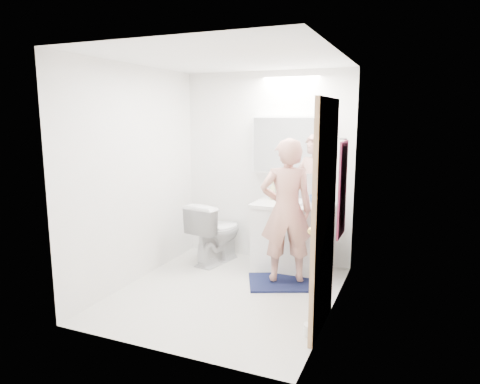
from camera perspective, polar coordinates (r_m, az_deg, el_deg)
The scene contains 23 objects.
floor at distance 4.68m, azimuth -1.79°, elevation -13.22°, with size 2.50×2.50×0.00m, color silver.
ceiling at distance 4.34m, azimuth -1.98°, elevation 17.34°, with size 2.50×2.50×0.00m, color white.
wall_back at distance 5.50m, azimuth 3.56°, elevation 3.26°, with size 2.50×2.50×0.00m, color white.
wall_front at distance 3.27m, azimuth -11.03°, elevation -1.60°, with size 2.50×2.50×0.00m, color white.
wall_left at distance 4.91m, azimuth -13.65°, elevation 2.16°, with size 2.50×2.50×0.00m, color white.
wall_right at distance 4.02m, azimuth 12.51°, elevation 0.51°, with size 2.50×2.50×0.00m, color white.
vanity_cabinet at distance 5.26m, azimuth 7.02°, elevation -6.12°, with size 0.90×0.55×0.78m, color silver.
countertop at distance 5.17m, azimuth 7.12°, elevation -1.74°, with size 0.95×0.58×0.04m, color silver.
sink_basin at distance 5.19m, azimuth 7.22°, elevation -1.30°, with size 0.36×0.36×0.03m, color white.
faucet at distance 5.36m, azimuth 7.78°, elevation -0.25°, with size 0.02×0.02×0.16m, color #B5B4B9.
medicine_cabinet at distance 5.31m, azimuth 6.40°, elevation 6.22°, with size 0.88×0.14×0.70m, color white.
mirror_panel at distance 5.24m, azimuth 6.16°, elevation 6.17°, with size 0.84×0.01×0.66m, color silver.
toilet at distance 5.50m, azimuth -3.22°, elevation -5.32°, with size 0.44×0.77×0.79m, color silver.
bath_rug at distance 4.94m, azimuth 6.01°, elevation -11.82°, with size 0.80×0.55×0.02m, color #121D3A.
person at distance 4.70m, azimuth 6.19°, elevation -2.47°, with size 0.57×0.38×1.57m, color tan.
door at distance 3.73m, azimuth 11.12°, elevation -3.32°, with size 0.04×0.80×2.00m, color #AB7C55.
door_knob at distance 3.46m, azimuth 9.42°, elevation -5.15°, with size 0.06×0.06×0.06m, color gold.
towel at distance 4.58m, azimuth 13.44°, elevation 0.35°, with size 0.02×0.42×1.00m, color #19123A.
towel_hook at distance 4.52m, azimuth 13.55°, elevation 6.87°, with size 0.02×0.02×0.07m, color silver.
soap_bottle_a at distance 5.37m, azimuth 4.37°, elevation 0.19°, with size 0.09×0.09×0.22m, color #D2D088.
soap_bottle_b at distance 5.36m, azimuth 5.87°, elevation -0.13°, with size 0.08×0.08×0.17m, color #5B84C3.
toothbrush_cup at distance 5.26m, azimuth 9.69°, elevation -0.88°, with size 0.10×0.10×0.09m, color #4272C7.
toilet_paper_roll at distance 3.90m, azimuth 9.27°, elevation -17.60°, with size 0.11×0.11×0.10m, color white.
Camera 1 is at (1.79, -3.91, 1.85)m, focal length 32.14 mm.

